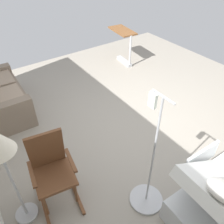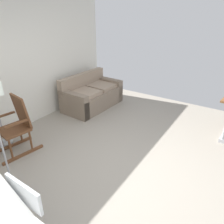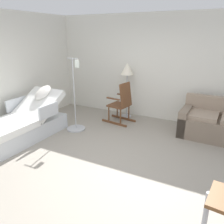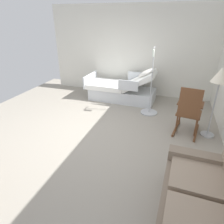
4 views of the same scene
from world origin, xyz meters
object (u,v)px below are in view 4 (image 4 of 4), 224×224
Objects in this scene: iv_pole at (149,104)px; floor_lamp at (220,80)px; hospital_bed at (122,90)px; couch at (201,212)px; rocking_chair at (189,112)px.

floor_lamp is at bearing 62.29° from iv_pole.
hospital_bed is at bearing -127.93° from iv_pole.
hospital_bed is 1.28× the size of couch.
hospital_bed is at bearing -122.18° from floor_lamp.
hospital_bed is at bearing -152.40° from couch.
rocking_chair is (-2.29, -0.12, 0.20)m from couch.
floor_lamp is at bearing 57.82° from hospital_bed.
rocking_chair is at bearing 51.07° from hospital_bed.
floor_lamp is at bearing 96.52° from rocking_chair.
couch is 1.55× the size of rocking_chair.
floor_lamp reaches higher than rocking_chair.
rocking_chair is at bearing -176.95° from couch.
floor_lamp is 0.88× the size of iv_pole.
iv_pole reaches higher than floor_lamp.
floor_lamp is at bearing 172.10° from couch.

